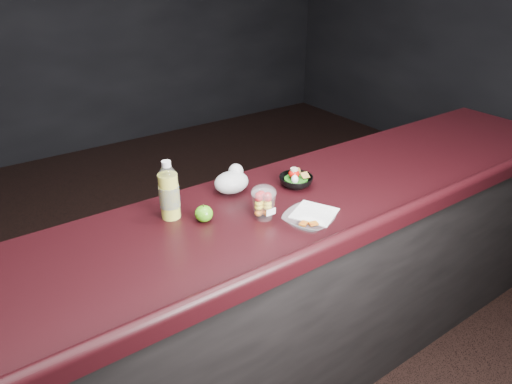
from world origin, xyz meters
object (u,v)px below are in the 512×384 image
(lemonade_bottle, at_px, (169,194))
(fruit_cup, at_px, (264,202))
(takeout_bowl, at_px, (309,220))
(snack_bowl, at_px, (296,180))
(green_apple, at_px, (204,214))

(lemonade_bottle, bearing_deg, fruit_cup, -36.07)
(lemonade_bottle, bearing_deg, takeout_bowl, -41.84)
(takeout_bowl, bearing_deg, fruit_cup, 126.47)
(fruit_cup, relative_size, snack_bowl, 0.77)
(lemonade_bottle, xyz_separation_m, takeout_bowl, (0.40, -0.36, -0.08))
(lemonade_bottle, xyz_separation_m, green_apple, (0.09, -0.10, -0.07))
(green_apple, bearing_deg, fruit_cup, -28.86)
(fruit_cup, bearing_deg, green_apple, 151.14)
(snack_bowl, bearing_deg, green_apple, -176.30)
(lemonade_bottle, distance_m, green_apple, 0.15)
(green_apple, height_order, takeout_bowl, green_apple)
(takeout_bowl, bearing_deg, green_apple, 140.37)
(fruit_cup, xyz_separation_m, takeout_bowl, (0.11, -0.15, -0.05))
(fruit_cup, height_order, snack_bowl, fruit_cup)
(green_apple, relative_size, snack_bowl, 0.40)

